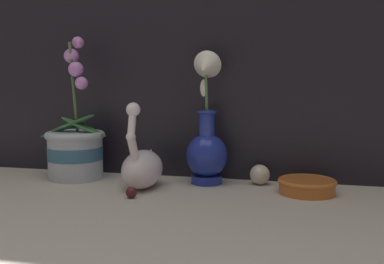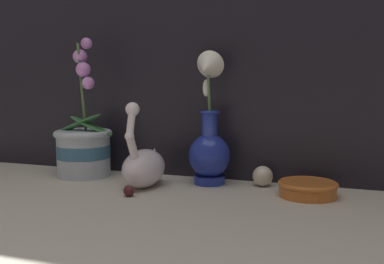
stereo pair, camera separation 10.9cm
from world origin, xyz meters
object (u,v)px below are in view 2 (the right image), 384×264
Objects in this scene: orchid_potted_plant at (84,146)px; glass_sphere at (263,176)px; blue_vase at (209,141)px; swan_figurine at (144,165)px; amber_dish at (308,188)px.

glass_sphere is at bearing 4.93° from orchid_potted_plant.
glass_sphere is (0.14, 0.02, -0.09)m from blue_vase.
swan_figurine is at bearing -158.94° from glass_sphere.
orchid_potted_plant is at bearing 177.82° from amber_dish.
glass_sphere is (0.50, 0.04, -0.06)m from orchid_potted_plant.
blue_vase is 6.58× the size of glass_sphere.
orchid_potted_plant reaches higher than amber_dish.
blue_vase is (0.15, 0.09, 0.06)m from swan_figurine.
orchid_potted_plant is 1.12× the size of blue_vase.
orchid_potted_plant is at bearing -175.07° from glass_sphere.
blue_vase reaches higher than swan_figurine.
swan_figurine is 0.18m from blue_vase.
blue_vase is 0.27m from amber_dish.
swan_figurine reaches higher than glass_sphere.
swan_figurine is 4.17× the size of glass_sphere.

